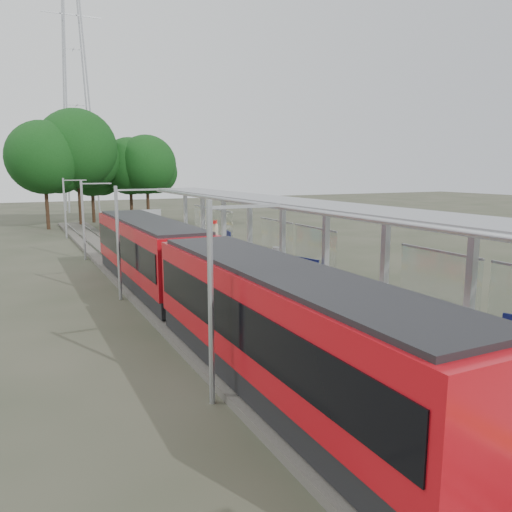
{
  "coord_description": "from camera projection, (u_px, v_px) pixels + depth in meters",
  "views": [
    {
      "loc": [
        -10.77,
        -4.65,
        6.14
      ],
      "look_at": [
        -0.96,
        15.16,
        2.3
      ],
      "focal_mm": 35.0,
      "sensor_mm": 36.0,
      "label": 1
    }
  ],
  "objects": [
    {
      "name": "trackbed",
      "position": [
        152.0,
        289.0,
        25.54
      ],
      "size": [
        3.0,
        70.0,
        0.24
      ],
      "primitive_type": "cube",
      "color": "#59544C",
      "rests_on": "ground"
    },
    {
      "name": "info_pillar_far",
      "position": [
        215.0,
        234.0,
        34.58
      ],
      "size": [
        0.38,
        0.38,
        1.69
      ],
      "rotation": [
        0.0,
        0.0,
        0.38
      ],
      "color": "#C7B991",
      "rests_on": "platform"
    },
    {
      "name": "train",
      "position": [
        194.0,
        276.0,
        19.44
      ],
      "size": [
        2.74,
        27.6,
        3.62
      ],
      "color": "black",
      "rests_on": "ground"
    },
    {
      "name": "end_fence",
      "position": [
        131.0,
        216.0,
        49.28
      ],
      "size": [
        6.0,
        0.1,
        1.2
      ],
      "primitive_type": "cube",
      "color": "#9EA0A5",
      "rests_on": "platform"
    },
    {
      "name": "canopy",
      "position": [
        294.0,
        210.0,
        24.14
      ],
      "size": [
        3.27,
        38.0,
        3.66
      ],
      "color": "#9EA0A5",
      "rests_on": "platform"
    },
    {
      "name": "catenary_masts",
      "position": [
        120.0,
        239.0,
        23.43
      ],
      "size": [
        2.08,
        48.16,
        5.4
      ],
      "color": "#9EA0A5",
      "rests_on": "ground"
    },
    {
      "name": "pylon",
      "position": [
        75.0,
        78.0,
        70.64
      ],
      "size": [
        8.0,
        4.0,
        38.0
      ],
      "primitive_type": null,
      "color": "#9EA0A5",
      "rests_on": "ground"
    },
    {
      "name": "tactile_strip",
      "position": [
        188.0,
        268.0,
        26.23
      ],
      "size": [
        0.6,
        50.0,
        0.02
      ],
      "primitive_type": "cube",
      "color": "gold",
      "rests_on": "platform"
    },
    {
      "name": "bench_far",
      "position": [
        229.0,
        238.0,
        34.15
      ],
      "size": [
        0.73,
        1.54,
        1.01
      ],
      "rotation": [
        0.0,
        0.0,
        -0.19
      ],
      "color": "#0F154E",
      "rests_on": "platform"
    },
    {
      "name": "tree_cluster",
      "position": [
        93.0,
        159.0,
        54.72
      ],
      "size": [
        18.25,
        12.0,
        12.54
      ],
      "color": "#382316",
      "rests_on": "ground"
    },
    {
      "name": "platform",
      "position": [
        233.0,
        273.0,
        27.44
      ],
      "size": [
        6.0,
        50.0,
        1.0
      ],
      "primitive_type": "cube",
      "color": "gray",
      "rests_on": "ground"
    },
    {
      "name": "litter_bin",
      "position": [
        276.0,
        255.0,
        27.7
      ],
      "size": [
        0.55,
        0.55,
        0.9
      ],
      "primitive_type": "cylinder",
      "rotation": [
        0.0,
        0.0,
        -0.3
      ],
      "color": "#9EA0A5",
      "rests_on": "platform"
    },
    {
      "name": "bench_mid",
      "position": [
        308.0,
        268.0,
        23.42
      ],
      "size": [
        0.91,
        1.64,
        1.07
      ],
      "rotation": [
        0.0,
        0.0,
        0.29
      ],
      "color": "#0F154E",
      "rests_on": "platform"
    }
  ]
}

